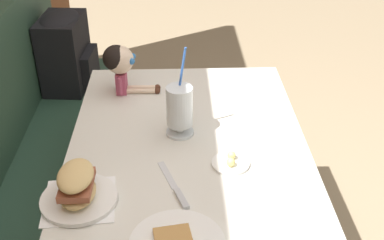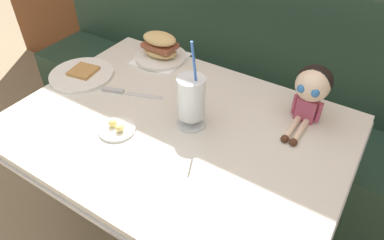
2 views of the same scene
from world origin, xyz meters
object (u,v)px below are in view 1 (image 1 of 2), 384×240
object	(u,v)px
milkshake_glass	(180,109)
butter_saucer	(231,162)
sandwich_plate	(78,189)
butter_knife	(177,192)
seated_doll	(120,62)
backpack	(66,50)

from	to	relation	value
milkshake_glass	butter_saucer	distance (m)	0.26
milkshake_glass	sandwich_plate	bearing A→B (deg)	139.39
butter_knife	seated_doll	world-z (taller)	seated_doll
seated_doll	butter_knife	bearing A→B (deg)	-160.95
butter_saucer	butter_knife	world-z (taller)	butter_saucer
milkshake_glass	butter_saucer	xyz separation A→B (m)	(-0.19, -0.16, -0.09)
butter_knife	backpack	xyz separation A→B (m)	(1.23, 0.56, -0.09)
sandwich_plate	seated_doll	world-z (taller)	seated_doll
butter_knife	seated_doll	xyz separation A→B (m)	(0.62, 0.21, 0.12)
sandwich_plate	backpack	distance (m)	1.29
sandwich_plate	seated_doll	xyz separation A→B (m)	(0.65, -0.07, 0.08)
backpack	butter_knife	bearing A→B (deg)	-155.34
seated_doll	backpack	size ratio (longest dim) A/B	0.54
sandwich_plate	butter_knife	distance (m)	0.28
milkshake_glass	butter_knife	distance (m)	0.33
sandwich_plate	seated_doll	size ratio (longest dim) A/B	1.01
butter_knife	backpack	distance (m)	1.35
sandwich_plate	butter_knife	bearing A→B (deg)	-84.76
sandwich_plate	backpack	bearing A→B (deg)	12.73
seated_doll	butter_saucer	bearing A→B (deg)	-142.08
sandwich_plate	butter_saucer	size ratio (longest dim) A/B	1.83
butter_knife	backpack	size ratio (longest dim) A/B	0.56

